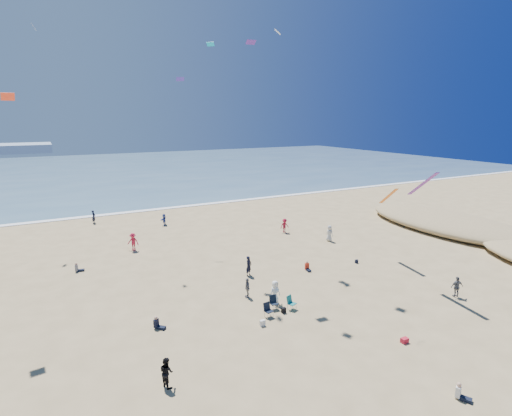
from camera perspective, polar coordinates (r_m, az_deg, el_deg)
ocean at (r=108.65m, az=-23.35°, el=4.75°), size 220.00×100.00×0.06m
surf_line at (r=59.65m, az=-18.84°, el=-0.71°), size 220.00×1.20×0.08m
standing_flyers at (r=33.99m, az=1.90°, el=-8.67°), size 28.62×48.04×1.81m
seated_group at (r=26.58m, az=-0.02°, el=-16.09°), size 18.96×32.61×0.84m
chair_cluster at (r=28.62m, az=3.23°, el=-13.71°), size 2.73×1.46×1.00m
white_tote at (r=27.03m, az=0.94°, el=-16.10°), size 0.35×0.20×0.40m
black_backpack at (r=28.66m, az=3.97°, el=-14.37°), size 0.30×0.22×0.38m
cooler at (r=26.86m, az=20.46°, el=-17.29°), size 0.45×0.30×0.30m
navy_bag at (r=38.65m, az=14.17°, el=-7.41°), size 0.28×0.18×0.34m
kites_aloft at (r=31.23m, az=8.12°, el=16.48°), size 38.48×43.89×24.95m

